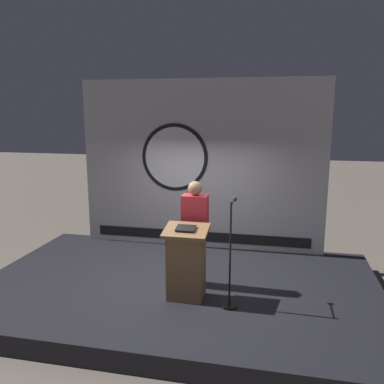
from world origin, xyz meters
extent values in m
plane|color=#6B6056|center=(0.00, 0.00, 0.00)|extent=(40.00, 40.00, 0.00)
cube|color=black|center=(0.00, 0.00, 0.15)|extent=(6.40, 4.00, 0.30)
cube|color=silver|center=(0.00, 1.85, 1.97)|extent=(4.87, 0.10, 3.35)
cylinder|color=black|center=(-0.52, 1.80, 2.13)|extent=(1.35, 0.02, 1.35)
cylinder|color=white|center=(-0.52, 1.79, 2.13)|extent=(1.21, 0.02, 1.21)
cube|color=black|center=(0.00, 1.79, 0.52)|extent=(4.39, 0.02, 0.20)
cube|color=olive|center=(0.25, -0.49, 0.80)|extent=(0.52, 0.40, 1.01)
cube|color=olive|center=(0.25, -0.49, 1.34)|extent=(0.64, 0.50, 0.14)
cube|color=black|center=(0.25, -0.51, 1.38)|extent=(0.28, 0.20, 0.06)
cylinder|color=black|center=(0.28, -0.01, 0.73)|extent=(0.26, 0.26, 0.87)
cube|color=red|center=(0.28, -0.01, 1.47)|extent=(0.40, 0.24, 0.60)
sphere|color=#997051|center=(0.28, -0.01, 1.88)|extent=(0.22, 0.22, 0.22)
cylinder|color=black|center=(0.91, -0.64, 0.31)|extent=(0.24, 0.24, 0.02)
cylinder|color=black|center=(0.91, -0.64, 1.07)|extent=(0.03, 0.03, 1.53)
cylinder|color=black|center=(0.91, -0.43, 1.78)|extent=(0.02, 0.42, 0.02)
sphere|color=#262626|center=(0.91, -0.22, 1.78)|extent=(0.07, 0.07, 0.07)
camera|label=1|loc=(1.52, -5.94, 3.06)|focal=37.69mm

